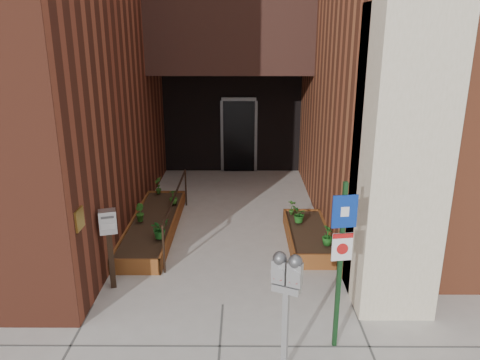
{
  "coord_description": "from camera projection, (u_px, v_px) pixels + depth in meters",
  "views": [
    {
      "loc": [
        0.3,
        -6.26,
        4.02
      ],
      "look_at": [
        0.26,
        1.8,
        1.44
      ],
      "focal_mm": 35.0,
      "sensor_mm": 36.0,
      "label": 1
    }
  ],
  "objects": [
    {
      "name": "shrub_right_c",
      "position": [
        299.0,
        215.0,
        9.45
      ],
      "size": [
        0.37,
        0.37,
        0.35
      ],
      "primitive_type": "imported",
      "rotation": [
        0.0,
        0.0,
        4.52
      ],
      "color": "#1E601B",
      "rests_on": "planter_right"
    },
    {
      "name": "planter_right",
      "position": [
        308.0,
        237.0,
        9.24
      ],
      "size": [
        0.8,
        2.2,
        0.3
      ],
      "color": "brown",
      "rests_on": "ground"
    },
    {
      "name": "planter_left",
      "position": [
        154.0,
        227.0,
        9.73
      ],
      "size": [
        0.9,
        3.6,
        0.3
      ],
      "color": "brown",
      "rests_on": "ground"
    },
    {
      "name": "payment_dropbox",
      "position": [
        109.0,
        233.0,
        7.4
      ],
      "size": [
        0.31,
        0.27,
        1.35
      ],
      "color": "black",
      "rests_on": "ground"
    },
    {
      "name": "shrub_right_b",
      "position": [
        292.0,
        207.0,
        9.87
      ],
      "size": [
        0.23,
        0.23,
        0.34
      ],
      "primitive_type": "imported",
      "rotation": [
        0.0,
        0.0,
        2.72
      ],
      "color": "#275919",
      "rests_on": "planter_right"
    },
    {
      "name": "shrub_left_a",
      "position": [
        160.0,
        228.0,
        8.75
      ],
      "size": [
        0.48,
        0.48,
        0.38
      ],
      "primitive_type": "imported",
      "rotation": [
        0.0,
        0.0,
        0.92
      ],
      "color": "#1A5E1E",
      "rests_on": "planter_left"
    },
    {
      "name": "handrail",
      "position": [
        176.0,
        200.0,
        9.49
      ],
      "size": [
        0.04,
        3.34,
        0.9
      ],
      "color": "black",
      "rests_on": "ground"
    },
    {
      "name": "sign_post",
      "position": [
        341.0,
        250.0,
        5.82
      ],
      "size": [
        0.31,
        0.09,
        2.3
      ],
      "color": "#143718",
      "rests_on": "ground"
    },
    {
      "name": "ground",
      "position": [
        223.0,
        305.0,
        7.19
      ],
      "size": [
        80.0,
        80.0,
        0.0
      ],
      "primitive_type": "plane",
      "color": "#9E9991",
      "rests_on": "ground"
    },
    {
      "name": "parking_meter",
      "position": [
        287.0,
        282.0,
        5.43
      ],
      "size": [
        0.37,
        0.26,
        1.6
      ],
      "color": "#9D9DA0",
      "rests_on": "ground"
    },
    {
      "name": "shrub_left_c",
      "position": [
        173.0,
        197.0,
        10.49
      ],
      "size": [
        0.23,
        0.23,
        0.33
      ],
      "primitive_type": "imported",
      "rotation": [
        0.0,
        0.0,
        3.44
      ],
      "color": "#245618",
      "rests_on": "planter_left"
    },
    {
      "name": "shrub_right_a",
      "position": [
        328.0,
        235.0,
        8.47
      ],
      "size": [
        0.24,
        0.24,
        0.37
      ],
      "primitive_type": "imported",
      "rotation": [
        0.0,
        0.0,
        1.37
      ],
      "color": "#195217",
      "rests_on": "planter_right"
    },
    {
      "name": "shrub_left_d",
      "position": [
        158.0,
        185.0,
        11.14
      ],
      "size": [
        0.29,
        0.29,
        0.41
      ],
      "primitive_type": "imported",
      "rotation": [
        0.0,
        0.0,
        5.15
      ],
      "color": "#275718",
      "rests_on": "planter_left"
    },
    {
      "name": "shrub_left_b",
      "position": [
        139.0,
        213.0,
        9.53
      ],
      "size": [
        0.28,
        0.28,
        0.37
      ],
      "primitive_type": "imported",
      "rotation": [
        0.0,
        0.0,
        2.2
      ],
      "color": "#28621C",
      "rests_on": "planter_left"
    }
  ]
}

